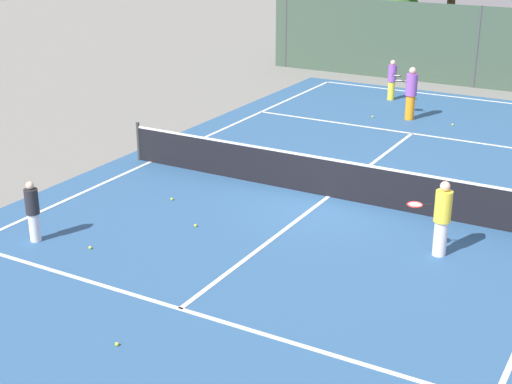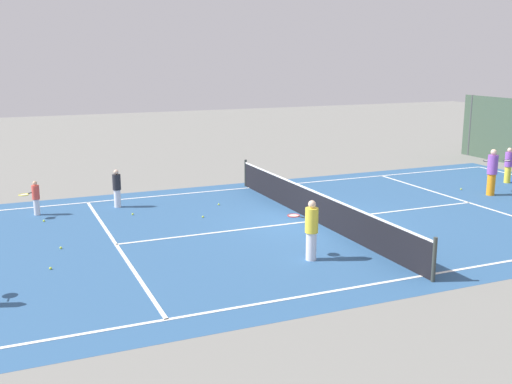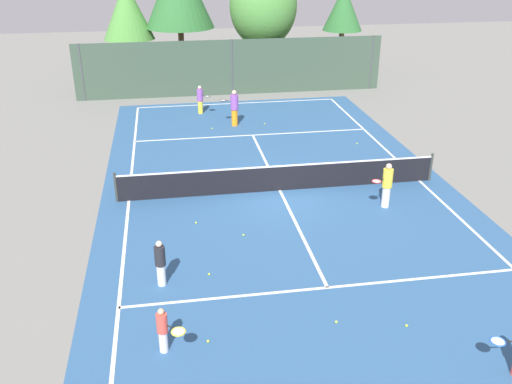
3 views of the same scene
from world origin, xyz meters
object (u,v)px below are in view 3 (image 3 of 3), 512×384
tennis_ball_10 (265,124)px  player_3 (163,330)px  tennis_ball_1 (208,341)px  tennis_ball_6 (357,144)px  tennis_ball_3 (407,326)px  player_4 (387,185)px  tennis_ball_0 (216,183)px  tennis_ball_9 (196,223)px  tennis_ball_5 (243,235)px  player_5 (160,263)px  player_2 (234,108)px  tennis_ball_7 (209,274)px  player_0 (200,99)px  tennis_ball_2 (199,110)px  tennis_ball_4 (336,322)px  tennis_ball_8 (212,128)px

tennis_ball_10 → player_3: bearing=-107.8°
player_3 → tennis_ball_1: size_ratio=17.72×
tennis_ball_6 → tennis_ball_3: bearing=-103.5°
player_4 → tennis_ball_0: player_4 is taller
tennis_ball_9 → player_4: bearing=1.8°
player_3 → tennis_ball_5: size_ratio=17.72×
player_5 → tennis_ball_6: player_5 is taller
player_2 → tennis_ball_3: size_ratio=27.07×
tennis_ball_3 → tennis_ball_10: same height
tennis_ball_7 → tennis_ball_9: 3.14m
player_0 → tennis_ball_7: size_ratio=22.61×
player_3 → tennis_ball_9: (1.11, 6.12, -0.58)m
tennis_ball_0 → tennis_ball_2: same height
tennis_ball_4 → tennis_ball_5: same height
player_2 → tennis_ball_1: (-2.71, -16.12, -0.89)m
tennis_ball_2 → tennis_ball_4: 18.87m
tennis_ball_8 → tennis_ball_5: bearing=-90.1°
player_2 → player_3: bearing=-102.8°
tennis_ball_8 → player_3: bearing=-99.1°
tennis_ball_3 → tennis_ball_7: 5.45m
player_3 → tennis_ball_6: size_ratio=17.72×
player_4 → tennis_ball_4: player_4 is taller
tennis_ball_7 → player_5: bearing=-169.0°
tennis_ball_5 → tennis_ball_3: bearing=-57.5°
tennis_ball_4 → tennis_ball_7: size_ratio=1.00×
tennis_ball_2 → tennis_ball_4: same height
tennis_ball_0 → player_4: bearing=-27.8°
player_3 → player_5: (-0.04, 2.73, 0.08)m
tennis_ball_7 → tennis_ball_10: (3.95, 13.24, 0.00)m
tennis_ball_2 → tennis_ball_8: bearing=-82.5°
tennis_ball_9 → player_0: bearing=85.0°
player_3 → tennis_ball_4: (4.15, 0.36, -0.58)m
tennis_ball_6 → tennis_ball_5: bearing=-129.7°
tennis_ball_0 → tennis_ball_6: bearing=26.3°
player_3 → tennis_ball_3: 5.82m
player_3 → tennis_ball_2: bearing=83.7°
tennis_ball_3 → tennis_ball_5: 6.06m
tennis_ball_3 → tennis_ball_7: bearing=146.1°
player_5 → tennis_ball_1: bearing=-68.2°
player_3 → tennis_ball_9: bearing=79.7°
tennis_ball_9 → tennis_ball_10: size_ratio=1.00×
tennis_ball_0 → tennis_ball_9: 3.31m
tennis_ball_3 → tennis_ball_1: bearing=177.5°
player_5 → tennis_ball_5: size_ratio=20.52×
tennis_ball_6 → tennis_ball_8: size_ratio=1.00×
player_3 → tennis_ball_2: size_ratio=17.72×
tennis_ball_3 → tennis_ball_8: same height
player_2 → tennis_ball_7: size_ratio=27.07×
tennis_ball_3 → tennis_ball_5: bearing=122.5°
tennis_ball_2 → tennis_ball_8: 3.26m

